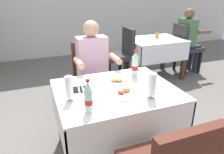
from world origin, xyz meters
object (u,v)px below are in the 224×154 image
object	(u,v)px
background_chair_left	(120,52)
background_patron	(189,37)
beer_glass_left	(152,85)
background_dining_table	(155,49)
seated_diner_far	(94,67)
napkin_cutlery_set	(81,89)
main_dining_table	(116,105)
background_table_tumbler	(157,35)
plate_near_camera	(124,93)
cola_bottle_secondary	(88,98)
chair_far_diner_seat	(92,76)
background_chair_right	(185,45)
plate_far_diner	(116,80)
cola_bottle_primary	(135,65)
beer_glass_middle	(69,89)

from	to	relation	value
background_chair_left	background_patron	distance (m)	1.47
beer_glass_left	background_dining_table	bearing A→B (deg)	57.46
seated_diner_far	napkin_cutlery_set	world-z (taller)	seated_diner_far
main_dining_table	background_dining_table	size ratio (longest dim) A/B	1.10
background_table_tumbler	background_patron	bearing A→B (deg)	-3.96
plate_near_camera	beer_glass_left	world-z (taller)	beer_glass_left
background_dining_table	background_table_tumbler	xyz separation A→B (m)	(0.06, 0.05, 0.24)
napkin_cutlery_set	cola_bottle_secondary	bearing A→B (deg)	-94.29
seated_diner_far	background_patron	bearing A→B (deg)	23.69
chair_far_diner_seat	background_chair_right	bearing A→B (deg)	21.75
chair_far_diner_seat	seated_diner_far	bearing A→B (deg)	-91.44
napkin_cutlery_set	background_dining_table	xyz separation A→B (m)	(1.77, 1.60, -0.19)
main_dining_table	cola_bottle_secondary	distance (m)	0.53
napkin_cutlery_set	background_patron	size ratio (longest dim) A/B	0.15
seated_diner_far	napkin_cutlery_set	xyz separation A→B (m)	(-0.30, -0.62, 0.03)
plate_far_diner	background_dining_table	world-z (taller)	plate_far_diner
seated_diner_far	background_chair_right	xyz separation A→B (m)	(2.17, 0.97, -0.16)
background_patron	background_table_tumbler	world-z (taller)	background_patron
chair_far_diner_seat	plate_far_diner	world-z (taller)	chair_far_diner_seat
background_dining_table	background_chair_left	bearing A→B (deg)	180.00
background_chair_left	background_patron	bearing A→B (deg)	-0.00
cola_bottle_primary	background_chair_left	bearing A→B (deg)	72.78
plate_near_camera	background_chair_right	size ratio (longest dim) A/B	0.25
main_dining_table	napkin_cutlery_set	xyz separation A→B (m)	(-0.30, 0.10, 0.18)
seated_diner_far	background_patron	xyz separation A→B (m)	(2.22, 0.97, 0.00)
main_dining_table	plate_far_diner	xyz separation A→B (m)	(0.06, 0.17, 0.18)
background_table_tumbler	beer_glass_middle	bearing A→B (deg)	-137.18
background_chair_right	background_table_tumbler	xyz separation A→B (m)	(-0.64, 0.05, 0.24)
chair_far_diner_seat	background_chair_left	xyz separation A→B (m)	(0.76, 0.86, 0.00)
chair_far_diner_seat	background_table_tumbler	world-z (taller)	chair_far_diner_seat
background_table_tumbler	seated_diner_far	bearing A→B (deg)	-146.20
background_patron	background_dining_table	bearing A→B (deg)	-180.00
chair_far_diner_seat	beer_glass_left	world-z (taller)	chair_far_diner_seat
beer_glass_left	background_patron	size ratio (longest dim) A/B	0.18
beer_glass_middle	plate_near_camera	bearing A→B (deg)	-7.46
seated_diner_far	plate_near_camera	distance (m)	0.85
seated_diner_far	background_chair_left	xyz separation A→B (m)	(0.76, 0.97, -0.16)
seated_diner_far	plate_far_diner	xyz separation A→B (m)	(0.07, -0.55, 0.04)
beer_glass_left	background_chair_right	distance (m)	2.79
napkin_cutlery_set	cola_bottle_primary	bearing A→B (deg)	11.09
plate_near_camera	background_chair_left	bearing A→B (deg)	68.14
background_dining_table	background_chair_left	world-z (taller)	background_chair_left
background_chair_right	beer_glass_middle	bearing A→B (deg)	-145.84
background_patron	background_table_tumbler	bearing A→B (deg)	176.04
cola_bottle_primary	background_chair_right	xyz separation A→B (m)	(1.87, 1.48, -0.31)
background_dining_table	background_patron	distance (m)	0.77
plate_near_camera	cola_bottle_secondary	bearing A→B (deg)	-155.22
beer_glass_middle	background_chair_right	size ratio (longest dim) A/B	0.22
napkin_cutlery_set	main_dining_table	bearing A→B (deg)	-18.08
cola_bottle_secondary	background_chair_left	world-z (taller)	cola_bottle_secondary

